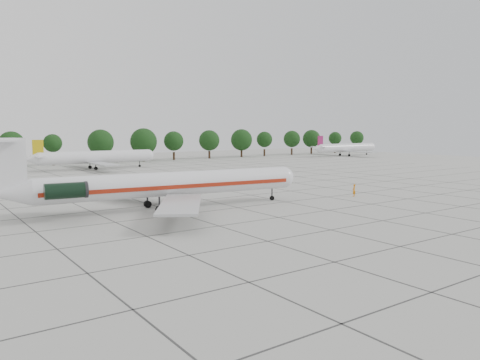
{
  "coord_description": "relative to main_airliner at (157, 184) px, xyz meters",
  "views": [
    {
      "loc": [
        -33.61,
        -47.75,
        10.0
      ],
      "look_at": [
        0.4,
        0.06,
        3.5
      ],
      "focal_mm": 35.0,
      "sensor_mm": 36.0,
      "label": 1
    }
  ],
  "objects": [
    {
      "name": "main_airliner",
      "position": [
        0.0,
        0.0,
        0.0
      ],
      "size": [
        38.31,
        29.97,
        9.0
      ],
      "rotation": [
        0.0,
        0.0,
        -0.12
      ],
      "color": "silver",
      "rests_on": "ground"
    },
    {
      "name": "apron_joints",
      "position": [
        9.02,
        10.74,
        -3.17
      ],
      "size": [
        170.0,
        170.0,
        0.02
      ],
      "primitive_type": "cube",
      "color": "#383838",
      "rests_on": "ground"
    },
    {
      "name": "bg_airliner_e",
      "position": [
        105.76,
        64.45,
        -0.27
      ],
      "size": [
        28.24,
        27.2,
        7.4
      ],
      "color": "silver",
      "rests_on": "ground"
    },
    {
      "name": "bg_airliner_c",
      "position": [
        12.93,
        61.88,
        -0.27
      ],
      "size": [
        28.24,
        27.2,
        7.4
      ],
      "color": "silver",
      "rests_on": "ground"
    },
    {
      "name": "ground",
      "position": [
        9.02,
        -4.26,
        -3.18
      ],
      "size": [
        260.0,
        260.0,
        0.0
      ],
      "primitive_type": "plane",
      "color": "#AFAFA8",
      "rests_on": "ground"
    },
    {
      "name": "tree_line",
      "position": [
        -2.67,
        80.74,
        2.8
      ],
      "size": [
        249.86,
        8.44,
        10.22
      ],
      "color": "#332114",
      "rests_on": "ground"
    },
    {
      "name": "ground_crew",
      "position": [
        28.69,
        -6.11,
        -2.27
      ],
      "size": [
        0.78,
        0.66,
        1.82
      ],
      "primitive_type": "imported",
      "rotation": [
        0.0,
        0.0,
        3.54
      ],
      "color": "orange",
      "rests_on": "ground"
    }
  ]
}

